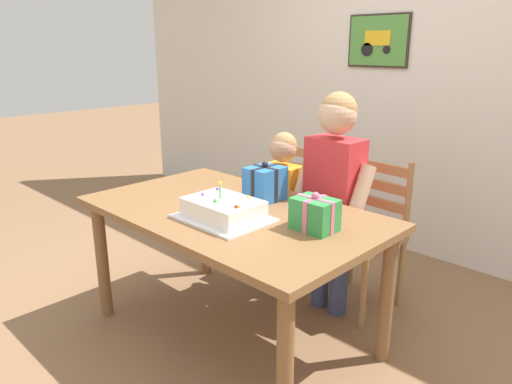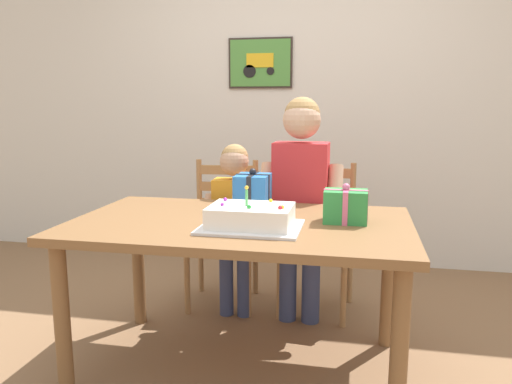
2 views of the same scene
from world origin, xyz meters
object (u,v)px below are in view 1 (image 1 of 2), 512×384
at_px(dining_table, 232,226).
at_px(chair_left, 288,210).
at_px(chair_right, 364,233).
at_px(child_younger, 282,197).
at_px(birthday_cake, 223,210).
at_px(child_older, 334,184).
at_px(gift_box_beside_cake, 265,183).
at_px(gift_box_red_large, 315,214).

bearing_deg(dining_table, chair_left, 110.59).
bearing_deg(chair_right, child_younger, -156.28).
distance_m(birthday_cake, chair_left, 1.07).
height_order(chair_left, child_older, child_older).
distance_m(gift_box_beside_cake, chair_right, 0.74).
distance_m(chair_left, child_younger, 0.30).
xyz_separation_m(gift_box_red_large, chair_right, (-0.18, 0.74, -0.36)).
height_order(chair_left, child_younger, child_younger).
bearing_deg(chair_left, gift_box_red_large, -43.33).
bearing_deg(chair_right, gift_box_red_large, -76.59).
relative_size(gift_box_beside_cake, child_younger, 0.21).
bearing_deg(child_older, child_younger, 179.91).
distance_m(dining_table, child_younger, 0.63).
bearing_deg(chair_right, child_older, -113.14).
distance_m(gift_box_red_large, child_younger, 0.87).
relative_size(dining_table, gift_box_red_large, 7.79).
distance_m(chair_left, chair_right, 0.61).
relative_size(chair_right, child_younger, 0.87).
relative_size(gift_box_red_large, child_older, 0.15).
xyz_separation_m(dining_table, child_younger, (-0.18, 0.60, -0.02)).
bearing_deg(birthday_cake, gift_box_red_large, 26.61).
bearing_deg(gift_box_red_large, dining_table, -171.75).
distance_m(birthday_cake, child_older, 0.74).
distance_m(child_older, child_younger, 0.43).
height_order(birthday_cake, gift_box_beside_cake, gift_box_beside_cake).
xyz_separation_m(birthday_cake, chair_right, (0.23, 0.94, -0.33)).
distance_m(dining_table, birthday_cake, 0.21).
height_order(gift_box_beside_cake, child_older, child_older).
relative_size(dining_table, chair_right, 1.72).
relative_size(child_older, child_younger, 1.26).
relative_size(chair_left, child_younger, 0.87).
distance_m(dining_table, chair_left, 0.89).
distance_m(gift_box_red_large, child_older, 0.59).
bearing_deg(child_younger, child_older, -0.09).
height_order(gift_box_beside_cake, child_younger, child_younger).
bearing_deg(child_older, chair_right, 66.86).
height_order(birthday_cake, chair_left, birthday_cake).
relative_size(gift_box_red_large, child_younger, 0.19).
bearing_deg(birthday_cake, dining_table, 120.84).
distance_m(chair_right, child_younger, 0.56).
bearing_deg(child_younger, chair_left, 120.83).
bearing_deg(gift_box_beside_cake, dining_table, -92.04).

